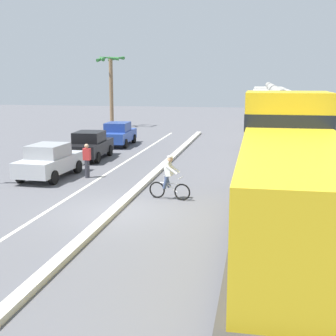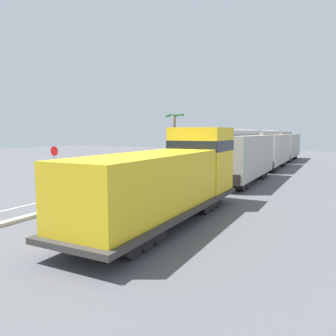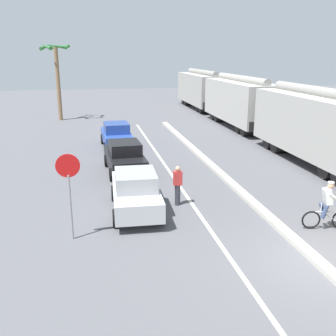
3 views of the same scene
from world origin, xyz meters
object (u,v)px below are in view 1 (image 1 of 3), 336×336
hopper_car_middle (271,112)px  parked_car_silver (50,161)px  locomotive (291,183)px  parked_car_black (90,145)px  hopper_car_trailing (268,104)px  cyclist (169,179)px  pedestrian_by_cars (87,160)px  palm_tree_near (111,75)px  parked_car_blue (118,134)px  hopper_car_lead (276,128)px

hopper_car_middle → parked_car_silver: bearing=-122.5°
locomotive → parked_car_black: 16.35m
hopper_car_trailing → cyclist: hopper_car_trailing is taller
locomotive → pedestrian_by_cars: 11.67m
hopper_car_trailing → parked_car_silver: (-10.56, -28.16, -1.26)m
locomotive → palm_tree_near: 33.70m
parked_car_silver → parked_car_black: 5.29m
hopper_car_trailing → cyclist: bearing=-97.9°
parked_car_black → parked_car_blue: bearing=90.2°
parked_car_blue → parked_car_silver: bearing=-90.2°
pedestrian_by_cars → locomotive: bearing=-40.5°
hopper_car_trailing → cyclist: (-4.29, -30.99, -1.26)m
parked_car_silver → palm_tree_near: size_ratio=0.62×
hopper_car_lead → palm_tree_near: palm_tree_near is taller
hopper_car_middle → parked_car_silver: hopper_car_middle is taller
parked_car_black → parked_car_blue: size_ratio=1.00×
hopper_car_middle → pedestrian_by_cars: size_ratio=6.54×
locomotive → parked_car_black: locomotive is taller
pedestrian_by_cars → parked_car_silver: bearing=-168.5°
hopper_car_middle → parked_car_blue: bearing=-152.0°
parked_car_silver → parked_car_black: bearing=89.4°
hopper_car_middle → cyclist: bearing=-102.5°
hopper_car_lead → parked_car_blue: hopper_car_lead is taller
hopper_car_lead → hopper_car_trailing: size_ratio=1.00×
hopper_car_middle → parked_car_blue: (-10.52, -5.60, -1.26)m
parked_car_silver → parked_car_blue: size_ratio=1.00×
locomotive → cyclist: (-4.29, 4.36, -0.98)m
parked_car_blue → locomotive: bearing=-59.9°
parked_car_silver → parked_car_blue: 10.96m
hopper_car_trailing → parked_car_blue: (-10.52, -17.20, -1.26)m
hopper_car_lead → parked_car_silver: 11.73m
parked_car_silver → cyclist: size_ratio=2.49×
hopper_car_middle → pedestrian_by_cars: hopper_car_middle is taller
hopper_car_trailing → parked_car_black: bearing=-114.7°
parked_car_blue → cyclist: 15.14m
parked_car_blue → hopper_car_lead: bearing=-29.7°
hopper_car_middle → cyclist: size_ratio=6.18×
parked_car_silver → parked_car_blue: same height
hopper_car_trailing → parked_car_blue: size_ratio=2.49×
parked_car_blue → pedestrian_by_cars: (1.68, -10.61, 0.03)m
hopper_car_lead → parked_car_silver: size_ratio=2.48×
hopper_car_middle → parked_car_black: size_ratio=2.48×
locomotive → palm_tree_near: palm_tree_near is taller
palm_tree_near → cyclist: bearing=-67.8°
pedestrian_by_cars → hopper_car_middle: bearing=61.4°
hopper_car_lead → palm_tree_near: bearing=129.5°
locomotive → hopper_car_middle: (-0.00, 23.76, 0.28)m
parked_car_black → palm_tree_near: bearing=103.7°
hopper_car_lead → hopper_car_trailing: bearing=90.0°
parked_car_blue → palm_tree_near: palm_tree_near is taller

